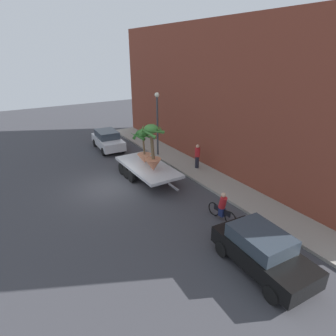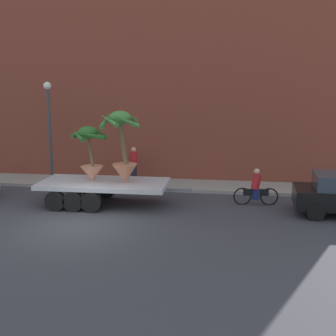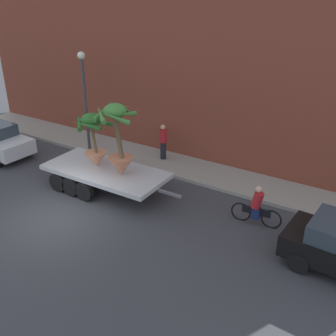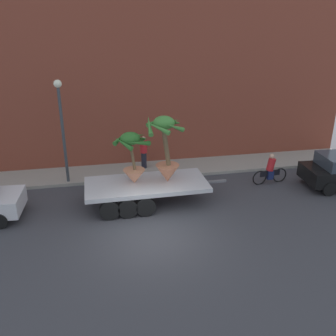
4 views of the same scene
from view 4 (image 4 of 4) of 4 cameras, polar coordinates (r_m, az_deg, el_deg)
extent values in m
plane|color=#38383D|center=(13.98, -2.38, -10.28)|extent=(60.00, 60.00, 0.00)
cube|color=gray|center=(19.34, -5.22, -0.48)|extent=(24.00, 2.20, 0.15)
cube|color=brown|center=(19.73, -6.28, 14.29)|extent=(24.00, 1.20, 9.66)
cube|color=#B7BABF|center=(15.83, -3.33, -2.54)|extent=(5.19, 2.38, 0.18)
cylinder|color=black|center=(16.88, -9.41, -3.00)|extent=(0.80, 0.23, 0.80)
cylinder|color=black|center=(14.95, -8.95, -6.46)|extent=(0.80, 0.23, 0.80)
cylinder|color=black|center=(16.91, -6.97, -2.80)|extent=(0.80, 0.23, 0.80)
cylinder|color=black|center=(14.99, -6.18, -6.23)|extent=(0.80, 0.23, 0.80)
cylinder|color=black|center=(16.98, -4.54, -2.60)|extent=(0.80, 0.23, 0.80)
cylinder|color=black|center=(15.06, -3.43, -5.99)|extent=(0.80, 0.23, 0.80)
cube|color=slate|center=(16.57, 7.28, -2.08)|extent=(1.00, 0.11, 0.10)
cone|color=#C17251|center=(15.71, -0.08, -0.82)|extent=(1.00, 1.00, 0.76)
cylinder|color=brown|center=(15.23, -0.35, 3.66)|extent=(0.43, 0.19, 1.85)
ellipsoid|color=#428438|center=(14.96, -0.63, 6.97)|extent=(0.87, 0.87, 0.54)
cone|color=#428438|center=(15.12, 1.31, 6.96)|extent=(0.30, 1.09, 0.43)
cone|color=#428438|center=(15.36, 0.20, 7.20)|extent=(0.86, 0.75, 0.42)
cone|color=#428438|center=(15.32, -1.78, 7.18)|extent=(0.95, 0.65, 0.39)
cone|color=#428438|center=(14.91, -2.87, 6.55)|extent=(0.25, 1.15, 0.67)
cone|color=#428438|center=(14.51, -1.62, 6.24)|extent=(0.99, 0.83, 0.52)
cone|color=#428438|center=(14.63, 1.00, 6.29)|extent=(0.99, 0.83, 0.62)
cone|color=tan|center=(15.66, -5.20, -1.29)|extent=(0.93, 0.93, 0.61)
cylinder|color=brown|center=(15.29, -5.52, 2.09)|extent=(0.29, 0.12, 1.37)
ellipsoid|color=#2D6B28|center=(15.07, -5.82, 4.53)|extent=(0.82, 0.82, 0.51)
cone|color=#2D6B28|center=(15.18, -3.70, 4.47)|extent=(0.27, 1.14, 0.56)
cone|color=#2D6B28|center=(15.53, -5.22, 4.97)|extent=(1.01, 0.61, 0.35)
cone|color=#2D6B28|center=(15.31, -7.33, 4.57)|extent=(0.72, 0.89, 0.41)
cone|color=#2D6B28|center=(14.75, -6.92, 3.80)|extent=(0.81, 0.80, 0.51)
cone|color=#2D6B28|center=(14.62, -4.66, 3.84)|extent=(1.12, 0.67, 0.44)
torus|color=black|center=(18.90, 16.76, -1.07)|extent=(0.74, 0.13, 0.74)
torus|color=black|center=(18.34, 13.88, -1.48)|extent=(0.74, 0.13, 0.74)
cube|color=black|center=(18.54, 15.40, -0.76)|extent=(1.04, 0.16, 0.28)
cylinder|color=red|center=(18.38, 15.54, 0.53)|extent=(0.47, 0.38, 0.65)
sphere|color=tan|center=(18.23, 15.67, 1.76)|extent=(0.24, 0.24, 0.24)
cube|color=navy|center=(18.57, 15.37, -0.99)|extent=(0.30, 0.27, 0.44)
cylinder|color=black|center=(19.58, 21.01, -0.87)|extent=(0.65, 0.24, 0.64)
cylinder|color=black|center=(18.23, 23.51, -2.98)|extent=(0.65, 0.24, 0.64)
cylinder|color=black|center=(17.03, -23.08, -4.67)|extent=(0.65, 0.24, 0.64)
cylinder|color=black|center=(19.39, -3.71, 1.22)|extent=(0.28, 0.28, 0.85)
cylinder|color=red|center=(19.14, -3.77, 3.28)|extent=(0.36, 0.36, 0.62)
sphere|color=tan|center=(19.01, -3.80, 4.50)|extent=(0.24, 0.24, 0.24)
cylinder|color=#383D42|center=(17.79, -15.75, 4.68)|extent=(0.14, 0.14, 4.50)
sphere|color=#EAEACC|center=(17.25, -16.59, 12.29)|extent=(0.36, 0.36, 0.36)
camera|label=1|loc=(18.05, 59.41, 12.89)|focal=29.87mm
camera|label=2|loc=(7.58, 83.76, -20.09)|focal=44.46mm
camera|label=3|loc=(12.29, 65.15, 11.67)|focal=42.24mm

